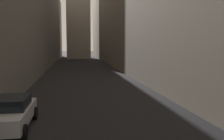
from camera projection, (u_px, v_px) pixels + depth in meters
name	position (u px, v px, depth m)	size (l,w,h in m)	color
ground_plane	(84.00, 73.00, 35.93)	(264.00, 264.00, 0.00)	black
building_block_left	(3.00, 8.00, 35.38)	(11.13, 108.00, 18.13)	slate
building_block_right	(161.00, 4.00, 38.63)	(12.52, 108.00, 20.18)	#756B5B
parked_car_left_far	(10.00, 113.00, 12.00)	(2.05, 4.50, 1.54)	silver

